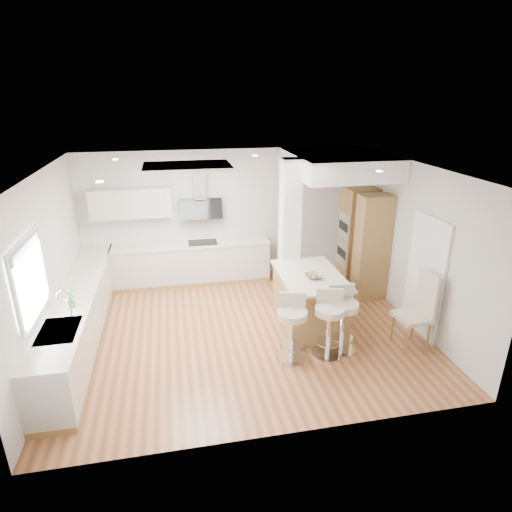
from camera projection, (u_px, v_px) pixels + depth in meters
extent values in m
plane|color=#B06D41|center=(244.00, 330.00, 7.48)|extent=(6.00, 6.00, 0.00)
cube|color=white|center=(244.00, 330.00, 7.48)|extent=(6.00, 5.00, 0.02)
cube|color=silver|center=(224.00, 215.00, 9.27)|extent=(6.00, 0.04, 2.80)
cube|color=silver|center=(47.00, 269.00, 6.43)|extent=(0.04, 5.00, 2.80)
cube|color=silver|center=(411.00, 243.00, 7.53)|extent=(0.04, 5.00, 2.80)
cube|color=white|center=(187.00, 166.00, 6.89)|extent=(1.40, 0.95, 0.05)
cube|color=white|center=(187.00, 167.00, 6.89)|extent=(1.25, 0.80, 0.03)
cylinder|color=white|center=(115.00, 160.00, 7.49)|extent=(0.10, 0.10, 0.02)
cylinder|color=white|center=(100.00, 182.00, 5.66)|extent=(0.10, 0.10, 0.02)
cylinder|color=white|center=(255.00, 156.00, 7.95)|extent=(0.10, 0.10, 0.02)
cylinder|color=white|center=(341.00, 157.00, 7.76)|extent=(0.10, 0.10, 0.02)
cylinder|color=white|center=(379.00, 171.00, 6.39)|extent=(0.10, 0.10, 0.02)
cube|color=white|center=(29.00, 278.00, 5.52)|extent=(0.03, 1.15, 0.95)
cube|color=white|center=(22.00, 241.00, 5.34)|extent=(0.04, 1.28, 0.06)
cube|color=white|center=(37.00, 312.00, 5.71)|extent=(0.04, 1.28, 0.06)
cube|color=white|center=(15.00, 299.00, 4.97)|extent=(0.04, 0.06, 0.95)
cube|color=white|center=(42.00, 261.00, 6.08)|extent=(0.04, 0.06, 0.95)
cube|color=#929499|center=(25.00, 246.00, 5.37)|extent=(0.03, 1.18, 0.14)
cube|color=#473E37|center=(426.00, 278.00, 7.12)|extent=(0.02, 0.90, 2.00)
cube|color=white|center=(425.00, 278.00, 7.12)|extent=(0.05, 1.00, 2.10)
cube|color=#A17C45|center=(84.00, 336.00, 7.20)|extent=(0.60, 4.50, 0.10)
cube|color=beige|center=(80.00, 314.00, 7.04)|extent=(0.60, 4.50, 0.76)
cube|color=beige|center=(76.00, 292.00, 6.90)|extent=(0.63, 4.50, 0.04)
cube|color=#AAAAAE|center=(59.00, 331.00, 5.75)|extent=(0.50, 0.75, 0.02)
cube|color=#AAAAAE|center=(56.00, 341.00, 5.60)|extent=(0.40, 0.34, 0.10)
cube|color=#AAAAAE|center=(62.00, 327.00, 5.93)|extent=(0.40, 0.34, 0.10)
cylinder|color=silver|center=(70.00, 307.00, 5.98)|extent=(0.02, 0.02, 0.36)
torus|color=silver|center=(63.00, 296.00, 5.90)|extent=(0.18, 0.02, 0.18)
imported|color=#3F7C40|center=(70.00, 298.00, 6.29)|extent=(0.17, 0.12, 0.33)
cube|color=#A17C45|center=(193.00, 280.00, 9.34)|extent=(3.30, 0.60, 0.10)
cube|color=beige|center=(192.00, 262.00, 9.18)|extent=(3.30, 0.60, 0.76)
cube|color=beige|center=(191.00, 244.00, 9.04)|extent=(3.33, 0.63, 0.04)
cube|color=black|center=(203.00, 242.00, 9.08)|extent=(0.60, 0.40, 0.01)
cube|color=beige|center=(131.00, 203.00, 8.62)|extent=(1.60, 0.34, 0.60)
cube|color=#AAAAAE|center=(199.00, 182.00, 8.81)|extent=(0.25, 0.18, 0.70)
cube|color=black|center=(201.00, 209.00, 8.94)|extent=(0.90, 0.26, 0.44)
cube|color=white|center=(290.00, 234.00, 8.04)|extent=(0.35, 0.35, 2.80)
cube|color=white|center=(338.00, 164.00, 8.21)|extent=(1.78, 2.20, 0.40)
cube|color=#A17C45|center=(357.00, 237.00, 8.97)|extent=(0.62, 0.62, 2.10)
cube|color=#A17C45|center=(372.00, 248.00, 8.33)|extent=(0.62, 0.40, 2.10)
cube|color=#AAAAAE|center=(344.00, 226.00, 8.82)|extent=(0.02, 0.55, 0.55)
cube|color=#AAAAAE|center=(342.00, 253.00, 9.03)|extent=(0.02, 0.55, 0.55)
cube|color=black|center=(343.00, 226.00, 8.82)|extent=(0.01, 0.45, 0.18)
cube|color=black|center=(341.00, 253.00, 9.03)|extent=(0.01, 0.45, 0.18)
cube|color=#A17C45|center=(309.00, 301.00, 7.52)|extent=(0.98, 1.51, 0.92)
cube|color=beige|center=(310.00, 275.00, 7.35)|extent=(1.06, 1.59, 0.04)
imported|color=gray|center=(313.00, 276.00, 7.18)|extent=(0.28, 0.28, 0.07)
sphere|color=orange|center=(316.00, 276.00, 7.19)|extent=(0.08, 0.08, 0.08)
sphere|color=orange|center=(311.00, 276.00, 7.19)|extent=(0.08, 0.08, 0.08)
sphere|color=olive|center=(314.00, 277.00, 7.14)|extent=(0.08, 0.08, 0.08)
cylinder|color=silver|center=(291.00, 358.00, 6.67)|extent=(0.57, 0.57, 0.03)
cylinder|color=silver|center=(292.00, 338.00, 6.54)|extent=(0.09, 0.09, 0.71)
cylinder|color=silver|center=(291.00, 346.00, 6.59)|extent=(0.44, 0.44, 0.02)
cylinder|color=beige|center=(292.00, 315.00, 6.39)|extent=(0.55, 0.55, 0.11)
cube|color=beige|center=(292.00, 300.00, 6.50)|extent=(0.41, 0.15, 0.24)
cylinder|color=silver|center=(327.00, 354.00, 6.77)|extent=(0.59, 0.59, 0.03)
cylinder|color=silver|center=(328.00, 334.00, 6.64)|extent=(0.09, 0.09, 0.71)
cylinder|color=silver|center=(328.00, 342.00, 6.69)|extent=(0.46, 0.46, 0.02)
cylinder|color=beige|center=(330.00, 311.00, 6.49)|extent=(0.56, 0.56, 0.11)
cube|color=beige|center=(330.00, 296.00, 6.60)|extent=(0.42, 0.16, 0.24)
cylinder|color=silver|center=(340.00, 349.00, 6.90)|extent=(0.52, 0.52, 0.03)
cylinder|color=silver|center=(342.00, 329.00, 6.76)|extent=(0.08, 0.08, 0.72)
cylinder|color=silver|center=(341.00, 337.00, 6.82)|extent=(0.40, 0.40, 0.02)
cylinder|color=beige|center=(344.00, 306.00, 6.62)|extent=(0.50, 0.50, 0.11)
cube|color=beige|center=(341.00, 291.00, 6.72)|extent=(0.42, 0.09, 0.24)
cube|color=beige|center=(412.00, 317.00, 6.85)|extent=(0.53, 0.53, 0.07)
cube|color=beige|center=(427.00, 295.00, 6.78)|extent=(0.09, 0.47, 0.80)
cylinder|color=#A17C45|center=(406.00, 340.00, 6.72)|extent=(0.04, 0.04, 0.49)
cylinder|color=#A17C45|center=(392.00, 328.00, 7.08)|extent=(0.04, 0.04, 0.49)
cylinder|color=#A17C45|center=(428.00, 337.00, 6.82)|extent=(0.04, 0.04, 0.49)
cylinder|color=#A17C45|center=(413.00, 324.00, 7.18)|extent=(0.04, 0.04, 0.49)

